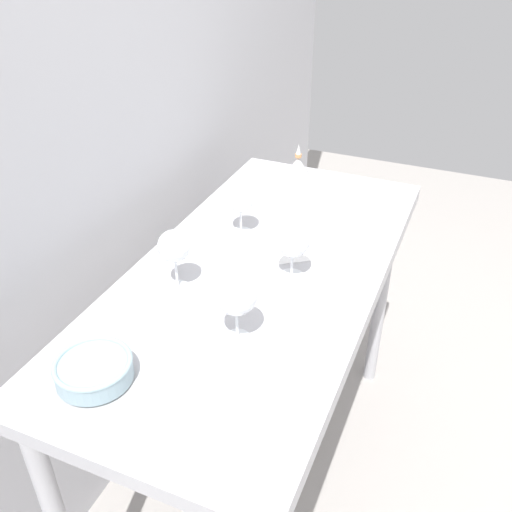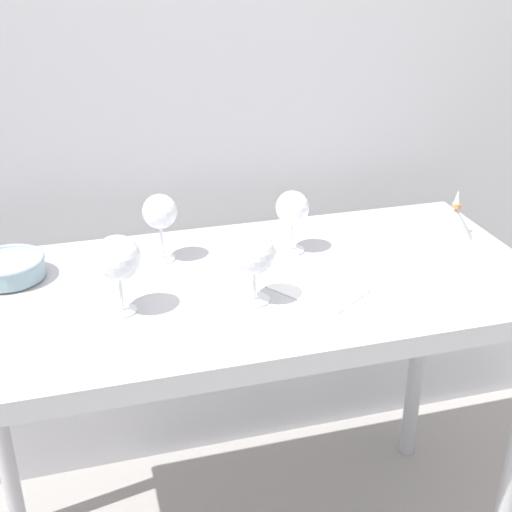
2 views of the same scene
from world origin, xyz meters
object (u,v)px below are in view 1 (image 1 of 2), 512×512
(wine_glass_near_left, at_px, (236,295))
(tasting_bowl, at_px, (94,370))
(wine_glass_far_left, at_px, (174,248))
(wine_glass_far_right, at_px, (241,200))
(wine_glass_near_center, at_px, (293,241))
(tasting_sheet_upper, at_px, (258,200))
(decanter_funnel, at_px, (298,167))
(tasting_sheet_lower, at_px, (291,246))

(wine_glass_near_left, height_order, tasting_bowl, wine_glass_near_left)
(wine_glass_far_left, bearing_deg, wine_glass_far_right, -6.46)
(wine_glass_far_right, xyz_separation_m, wine_glass_near_center, (-0.16, -0.22, -0.00))
(wine_glass_near_left, relative_size, tasting_bowl, 1.06)
(wine_glass_near_center, relative_size, tasting_sheet_upper, 0.63)
(wine_glass_near_left, bearing_deg, decanter_funnel, 10.63)
(wine_glass_near_center, relative_size, tasting_sheet_lower, 0.60)
(wine_glass_near_left, relative_size, decanter_funnel, 1.38)
(tasting_bowl, bearing_deg, tasting_sheet_lower, -16.51)
(wine_glass_near_left, xyz_separation_m, tasting_sheet_upper, (0.66, 0.23, -0.12))
(tasting_bowl, bearing_deg, wine_glass_near_left, -42.84)
(tasting_sheet_upper, relative_size, tasting_bowl, 1.55)
(tasting_sheet_lower, distance_m, decanter_funnel, 0.48)
(tasting_sheet_upper, xyz_separation_m, decanter_funnel, (0.22, -0.06, 0.04))
(wine_glass_far_right, relative_size, tasting_bowl, 0.96)
(decanter_funnel, bearing_deg, tasting_sheet_upper, 164.59)
(wine_glass_near_left, xyz_separation_m, tasting_bowl, (-0.24, 0.22, -0.09))
(tasting_bowl, relative_size, decanter_funnel, 1.30)
(wine_glass_near_center, distance_m, decanter_funnel, 0.64)
(wine_glass_far_left, bearing_deg, wine_glass_near_left, -117.91)
(tasting_sheet_lower, bearing_deg, wine_glass_far_right, 50.69)
(wine_glass_far_right, height_order, wine_glass_near_left, wine_glass_near_left)
(wine_glass_far_right, height_order, wine_glass_far_left, wine_glass_far_left)
(tasting_bowl, height_order, decanter_funnel, decanter_funnel)
(wine_glass_near_center, distance_m, tasting_bowl, 0.59)
(wine_glass_near_center, bearing_deg, decanter_funnel, 18.05)
(tasting_bowl, bearing_deg, decanter_funnel, -2.79)
(wine_glass_far_right, height_order, wine_glass_near_center, wine_glass_near_center)
(tasting_sheet_upper, bearing_deg, wine_glass_far_left, 173.64)
(wine_glass_far_left, distance_m, wine_glass_near_center, 0.31)
(wine_glass_near_left, distance_m, tasting_bowl, 0.34)
(wine_glass_far_left, xyz_separation_m, wine_glass_near_center, (0.16, -0.26, -0.01))
(wine_glass_near_left, distance_m, tasting_sheet_lower, 0.45)
(wine_glass_far_right, bearing_deg, decanter_funnel, -3.12)
(tasting_sheet_lower, relative_size, tasting_bowl, 1.63)
(decanter_funnel, bearing_deg, wine_glass_far_left, 175.47)
(wine_glass_near_center, xyz_separation_m, tasting_sheet_upper, (0.38, 0.26, -0.11))
(wine_glass_far_left, xyz_separation_m, tasting_bowl, (-0.36, -0.01, -0.09))
(wine_glass_far_right, distance_m, tasting_sheet_lower, 0.20)
(wine_glass_near_center, height_order, tasting_sheet_lower, wine_glass_near_center)
(tasting_sheet_lower, bearing_deg, wine_glass_near_left, 148.25)
(tasting_bowl, bearing_deg, wine_glass_near_center, -25.64)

